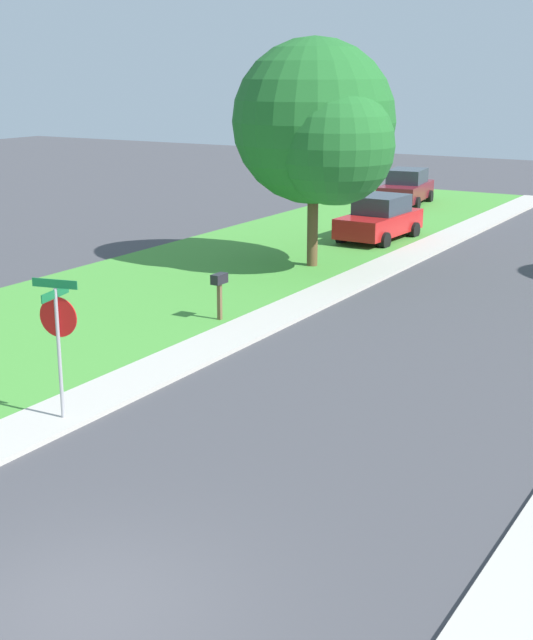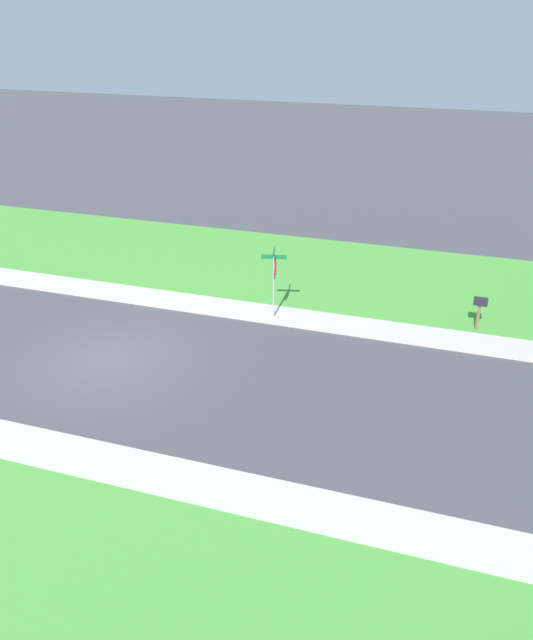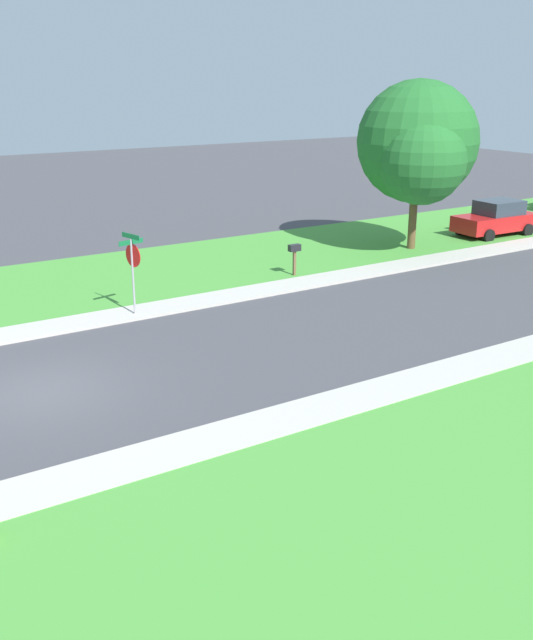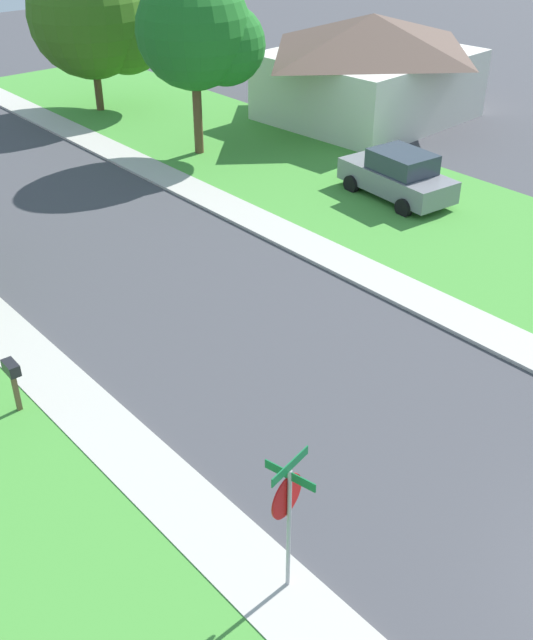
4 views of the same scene
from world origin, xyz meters
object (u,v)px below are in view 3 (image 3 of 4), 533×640
object	(u,v)px
stop_sign_far_corner	(133,261)
car_red_behind_trees	(496,219)
tree_sidewalk_mid	(419,147)
mailbox	(294,252)

from	to	relation	value
stop_sign_far_corner	car_red_behind_trees	bearing A→B (deg)	96.80
tree_sidewalk_mid	stop_sign_far_corner	bearing A→B (deg)	-81.76
stop_sign_far_corner	tree_sidewalk_mid	xyz separation A→B (m)	(-2.06, 14.26, 2.75)
stop_sign_far_corner	mailbox	xyz separation A→B (m)	(-1.29, 7.25, -0.88)
tree_sidewalk_mid	mailbox	size ratio (longest dim) A/B	5.70
tree_sidewalk_mid	mailbox	distance (m)	7.93
car_red_behind_trees	mailbox	world-z (taller)	car_red_behind_trees
stop_sign_far_corner	car_red_behind_trees	size ratio (longest dim) A/B	0.63
car_red_behind_trees	mailbox	bearing A→B (deg)	-85.09
car_red_behind_trees	tree_sidewalk_mid	distance (m)	6.94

